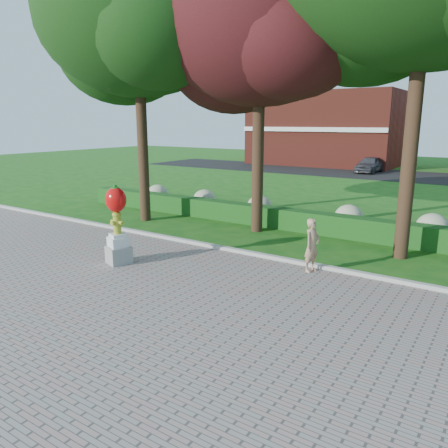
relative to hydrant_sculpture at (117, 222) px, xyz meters
name	(u,v)px	position (x,y,z in m)	size (l,w,h in m)	color
ground	(210,288)	(3.41, -0.09, -1.30)	(100.00, 100.00, 0.00)	#155314
walkway	(83,355)	(3.41, -4.09, -1.28)	(40.00, 14.00, 0.04)	gray
curb	(265,256)	(3.41, 2.91, -1.22)	(40.00, 0.18, 0.15)	#ADADA5
lawn_hedge	(315,222)	(3.41, 6.91, -0.90)	(24.00, 0.70, 0.80)	#164714
hydrangea_row	(338,216)	(3.98, 7.91, -0.75)	(20.10, 1.10, 0.99)	#A1A77F
street	(418,177)	(3.41, 27.91, -1.29)	(50.00, 8.00, 0.02)	black
building_left	(326,129)	(-6.59, 33.91, 2.20)	(14.00, 8.00, 7.00)	maroon
tree_far_left	(137,25)	(-3.70, 5.00, 6.67)	(9.00, 7.68, 11.66)	black
tree_mid_left	(259,33)	(1.31, 5.99, 6.00)	(8.25, 7.04, 10.69)	black
hydrant_sculpture	(117,222)	(0.00, 0.00, 0.00)	(0.83, 0.83, 2.37)	gray
woman	(312,245)	(5.11, 2.51, -0.49)	(0.56, 0.37, 1.53)	tan
parked_car	(370,164)	(-0.62, 28.77, -0.60)	(1.60, 3.97, 1.35)	#46484F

